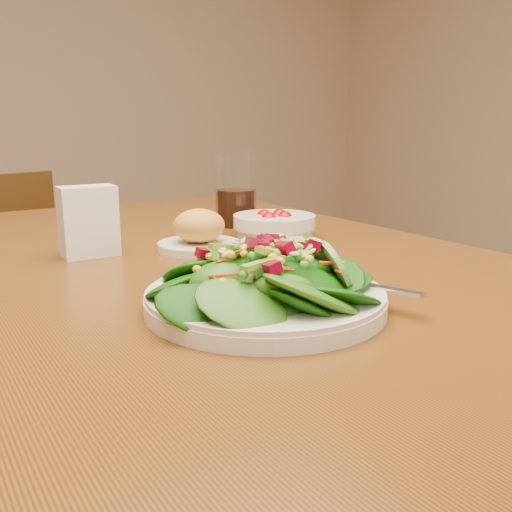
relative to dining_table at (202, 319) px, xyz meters
name	(u,v)px	position (x,y,z in m)	size (l,w,h in m)	color
dining_table	(202,319)	(0.00, 0.00, 0.00)	(0.90, 1.40, 0.75)	brown
salad_plate	(272,283)	(-0.04, -0.27, 0.13)	(0.28, 0.28, 0.08)	silver
bread_plate	(199,234)	(0.03, 0.06, 0.13)	(0.14, 0.14, 0.07)	silver
tomato_bowl	(274,225)	(0.20, 0.08, 0.12)	(0.16, 0.16, 0.05)	silver
drinking_glass	(236,195)	(0.20, 0.23, 0.17)	(0.09, 0.09, 0.15)	silver
napkin_holder	(88,219)	(-0.14, 0.12, 0.16)	(0.09, 0.05, 0.11)	white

